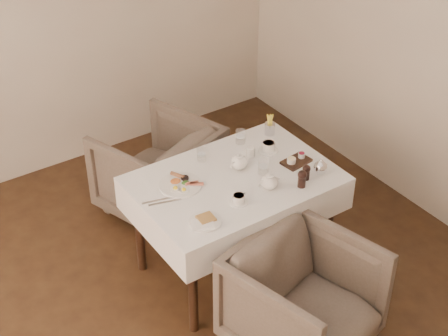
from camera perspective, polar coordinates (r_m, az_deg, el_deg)
The scene contains 20 objects.
table at distance 4.46m, azimuth 0.88°, elevation -2.07°, with size 1.28×0.88×0.75m.
armchair_near at distance 4.16m, azimuth 6.64°, elevation -10.84°, with size 0.75×0.78×0.71m, color brown.
armchair_far at distance 5.19m, azimuth -5.48°, elevation -0.12°, with size 0.76×0.78×0.71m, color brown.
breakfast_plate at distance 4.33m, azimuth -3.65°, elevation -1.34°, with size 0.27×0.27×0.03m.
side_plate at distance 4.02m, azimuth -1.61°, elevation -4.49°, with size 0.21×0.19×0.02m.
teapot_centre at distance 4.44m, azimuth 1.27°, elevation 0.57°, with size 0.15×0.12×0.12m, color white, non-canonical shape.
teapot_front at distance 4.27m, azimuth 3.81°, elevation -1.11°, with size 0.15×0.12×0.12m, color white, non-canonical shape.
creamer at distance 4.58m, azimuth 2.22°, elevation 1.37°, with size 0.06×0.06×0.07m, color white.
teacup_near at distance 4.16m, azimuth 1.22°, elevation -2.62°, with size 0.12×0.12×0.06m.
teacup_far at distance 4.64m, azimuth 3.72°, elevation 1.75°, with size 0.14×0.14×0.07m.
glass_left at distance 4.53m, azimuth -1.88°, elevation 1.13°, with size 0.06×0.06×0.09m, color silver.
glass_mid at distance 4.41m, azimuth 3.30°, elevation 0.12°, with size 0.07×0.07×0.10m, color silver.
glass_right at distance 4.71m, azimuth 1.39°, elevation 2.63°, with size 0.07×0.07×0.10m, color silver.
condiment_board at distance 4.55m, azimuth 6.00°, elevation 0.62°, with size 0.20×0.15×0.05m.
pepper_mill_left at distance 4.31m, azimuth 6.50°, elevation -0.89°, with size 0.06×0.06×0.12m, color black, non-canonical shape.
pepper_mill_right at distance 4.38m, azimuth 6.86°, elevation -0.34°, with size 0.05×0.05×0.11m, color black, non-canonical shape.
silver_pot at distance 4.43m, azimuth 8.03°, elevation 0.11°, with size 0.11×0.09×0.12m, color white, non-canonical shape.
fries_cup at distance 4.81m, azimuth 3.84°, elevation 3.53°, with size 0.07×0.07×0.15m.
cutlery_fork at distance 4.21m, azimuth -5.48°, elevation -2.69°, with size 0.02×0.21×0.00m, color silver.
cutlery_knife at distance 4.19m, azimuth -4.94°, elevation -2.86°, with size 0.02×0.21×0.00m, color silver.
Camera 1 is at (-1.40, -2.31, 3.30)m, focal length 55.00 mm.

